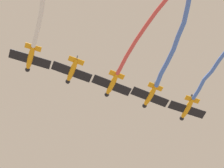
# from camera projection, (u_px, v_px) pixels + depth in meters

# --- Properties ---
(airplane_lead) EXTENTS (7.70, 6.00, 1.96)m
(airplane_lead) POSITION_uv_depth(u_px,v_px,m) (187.00, 109.00, 72.00)
(airplane_lead) COLOR orange
(smoke_trail_lead) EXTENTS (9.84, 14.20, 1.18)m
(smoke_trail_lead) POSITION_uv_depth(u_px,v_px,m) (216.00, 65.00, 67.00)
(smoke_trail_lead) COLOR #4C75DB
(airplane_left_wing) EXTENTS (7.56, 6.04, 1.96)m
(airplane_left_wing) POSITION_uv_depth(u_px,v_px,m) (150.00, 96.00, 70.87)
(airplane_left_wing) COLOR orange
(smoke_trail_left_wing) EXTENTS (9.11, 21.12, 2.97)m
(smoke_trail_left_wing) POSITION_uv_depth(u_px,v_px,m) (177.00, 33.00, 65.48)
(smoke_trail_left_wing) COLOR #4C75DB
(airplane_right_wing) EXTENTS (7.57, 6.04, 1.96)m
(airplane_right_wing) POSITION_uv_depth(u_px,v_px,m) (112.00, 85.00, 69.22)
(airplane_right_wing) COLOR orange
(smoke_trail_right_wing) EXTENTS (13.04, 17.07, 1.35)m
(smoke_trail_right_wing) POSITION_uv_depth(u_px,v_px,m) (146.00, 28.00, 63.40)
(smoke_trail_right_wing) COLOR #DB4C4C
(airplane_slot) EXTENTS (7.62, 5.98, 1.96)m
(airplane_slot) POSITION_uv_depth(u_px,v_px,m) (72.00, 71.00, 68.09)
(airplane_slot) COLOR orange
(airplane_trail) EXTENTS (7.75, 6.02, 1.96)m
(airplane_trail) POSITION_uv_depth(u_px,v_px,m) (30.00, 59.00, 66.44)
(airplane_trail) COLOR orange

